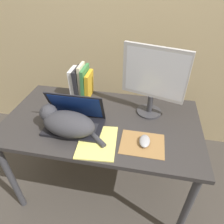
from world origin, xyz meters
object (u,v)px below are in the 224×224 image
at_px(cat, 66,123).
at_px(computer_mouse, 145,141).
at_px(book_row, 81,83).
at_px(notepad, 97,142).
at_px(external_monitor, 153,79).
at_px(laptop, 75,120).

height_order(cat, computer_mouse, cat).
distance_m(cat, book_row, 0.43).
distance_m(computer_mouse, book_row, 0.67).
bearing_deg(notepad, external_monitor, 51.66).
bearing_deg(book_row, cat, -84.30).
xyz_separation_m(laptop, book_row, (-0.07, 0.36, 0.07)).
bearing_deg(book_row, computer_mouse, -40.37).
bearing_deg(laptop, book_row, 100.86).
xyz_separation_m(cat, book_row, (-0.04, 0.42, 0.04)).
relative_size(computer_mouse, notepad, 0.35).
bearing_deg(cat, external_monitor, 32.01).
distance_m(external_monitor, notepad, 0.51).
bearing_deg(book_row, notepad, -63.08).
bearing_deg(laptop, external_monitor, 27.66).
distance_m(laptop, book_row, 0.37).
xyz_separation_m(cat, notepad, (0.20, -0.05, -0.07)).
relative_size(cat, notepad, 1.50).
distance_m(book_row, notepad, 0.54).
bearing_deg(notepad, book_row, 116.92).
distance_m(computer_mouse, notepad, 0.27).
distance_m(cat, external_monitor, 0.59).
height_order(cat, notepad, cat).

